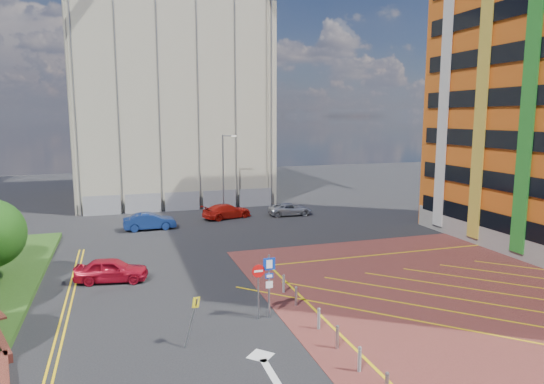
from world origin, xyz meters
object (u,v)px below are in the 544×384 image
sign_cluster (265,280)px  warning_sign (193,315)px  lamp_back (224,170)px  car_blue_back (150,221)px  car_red_left (112,270)px  car_red_back (227,211)px  car_silver_back (290,209)px

sign_cluster → warning_sign: 4.31m
lamp_back → car_blue_back: size_ratio=1.79×
car_red_left → car_red_back: (10.58, 15.88, -0.02)m
lamp_back → car_red_left: bearing=-120.0°
car_silver_back → warning_sign: bearing=154.8°
car_red_left → car_blue_back: (3.08, 13.24, 0.01)m
lamp_back → car_blue_back: lamp_back is taller
lamp_back → car_red_left: lamp_back is taller
warning_sign → car_silver_back: (13.51, 25.29, -0.82)m
sign_cluster → car_red_left: size_ratio=0.75×
car_blue_back → car_red_back: size_ratio=0.92×
car_red_left → car_silver_back: size_ratio=0.97×
lamp_back → car_red_back: lamp_back is taller
lamp_back → car_blue_back: 10.49m
lamp_back → car_red_left: (-11.02, -19.07, -3.64)m
sign_cluster → car_silver_back: 25.32m
car_red_left → car_blue_back: size_ratio=0.95×
lamp_back → car_red_back: 4.87m
lamp_back → warning_sign: bearing=-104.7°
sign_cluster → car_red_left: sign_cluster is taller
car_blue_back → car_red_back: car_blue_back is taller
lamp_back → warning_sign: lamp_back is taller
sign_cluster → car_red_back: size_ratio=0.66×
warning_sign → car_blue_back: size_ratio=0.50×
sign_cluster → lamp_back: bearing=82.0°
warning_sign → car_blue_back: (-0.34, 23.13, -0.69)m
lamp_back → sign_cluster: bearing=-98.0°
warning_sign → car_red_left: warning_sign is taller
warning_sign → car_red_back: bearing=74.5°
car_red_left → car_silver_back: bearing=-37.2°
sign_cluster → car_red_back: bearing=82.0°
sign_cluster → car_red_back: sign_cluster is taller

